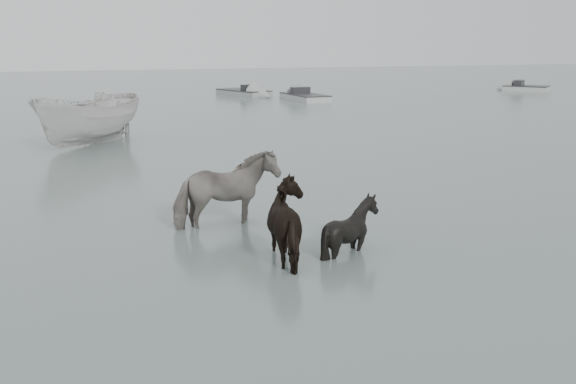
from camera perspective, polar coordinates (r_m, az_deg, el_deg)
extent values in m
plane|color=#556561|center=(12.91, -5.79, -5.04)|extent=(140.00, 140.00, 0.00)
imported|color=black|center=(14.64, -4.97, 0.67)|extent=(2.27, 1.37, 1.79)
imported|color=black|center=(12.54, 0.66, -1.75)|extent=(1.82, 1.95, 1.58)
imported|color=black|center=(12.99, 4.97, -1.78)|extent=(1.44, 1.34, 1.37)
imported|color=silver|center=(26.53, -15.45, 5.74)|extent=(4.89, 5.10, 1.99)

